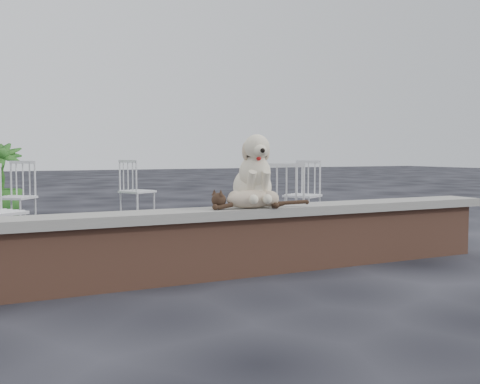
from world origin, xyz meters
name	(u,v)px	position (x,y,z in m)	size (l,w,h in m)	color
ground	(194,279)	(0.00, 0.00, 0.00)	(60.00, 60.00, 0.00)	black
brick_wall	(194,250)	(0.00, 0.00, 0.25)	(6.00, 0.30, 0.50)	brown
capstone	(194,215)	(0.00, 0.00, 0.54)	(6.20, 0.40, 0.08)	slate
dog	(252,170)	(0.58, 0.06, 0.90)	(0.42, 0.55, 0.64)	beige
cat	(252,198)	(0.50, -0.09, 0.67)	(1.05, 0.25, 0.18)	tan
chair_b	(15,196)	(-1.06, 3.75, 0.47)	(0.56, 0.56, 0.94)	silver
chair_c	(285,207)	(1.41, 0.90, 0.47)	(0.56, 0.56, 0.94)	silver
chair_e	(137,190)	(0.73, 4.20, 0.47)	(0.56, 0.56, 0.94)	silver
chair_d	(302,194)	(2.55, 2.34, 0.47)	(0.56, 0.56, 0.94)	silver
potted_plant_b	(0,182)	(-1.17, 5.14, 0.60)	(0.67, 0.67, 1.20)	#164D17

